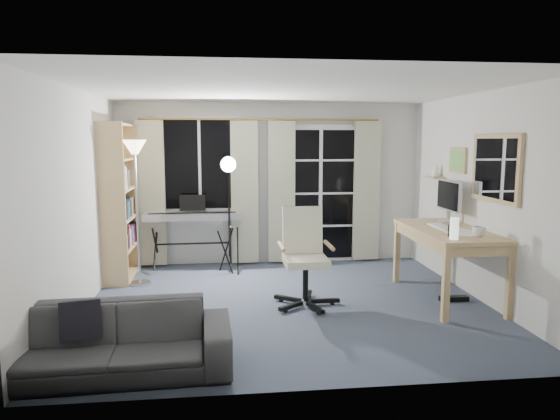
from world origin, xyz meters
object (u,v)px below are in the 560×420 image
object	(u,v)px
torchiere_lamp	(135,169)
mug	(479,230)
office_chair	(304,247)
sofa	(113,330)
studio_light	(229,178)
keyboard_piano	(193,217)
bookshelf	(117,206)
desk	(448,237)
monitor	(449,197)

from	to	relation	value
torchiere_lamp	mug	bearing A→B (deg)	-21.56
office_chair	sofa	distance (m)	2.40
torchiere_lamp	studio_light	size ratio (longest dim) A/B	1.11
mug	keyboard_piano	bearing A→B (deg)	144.65
studio_light	sofa	distance (m)	3.21
bookshelf	keyboard_piano	world-z (taller)	bookshelf
bookshelf	torchiere_lamp	distance (m)	0.70
keyboard_piano	sofa	bearing A→B (deg)	-98.93
mug	sofa	size ratio (longest dim) A/B	0.07
studio_light	bookshelf	bearing A→B (deg)	-177.30
studio_light	desk	size ratio (longest dim) A/B	1.07
studio_light	sofa	size ratio (longest dim) A/B	0.89
office_chair	desk	world-z (taller)	office_chair
bookshelf	mug	size ratio (longest dim) A/B	15.15
bookshelf	keyboard_piano	bearing A→B (deg)	20.75
studio_light	keyboard_piano	bearing A→B (deg)	148.03
monitor	torchiere_lamp	bearing A→B (deg)	172.24
bookshelf	mug	bearing A→B (deg)	-24.54
keyboard_piano	desk	distance (m)	3.49
desk	monitor	xyz separation A→B (m)	(0.20, 0.45, 0.42)
torchiere_lamp	desk	distance (m)	3.89
office_chair	desk	distance (m)	1.69
bookshelf	monitor	world-z (taller)	bookshelf
keyboard_piano	monitor	distance (m)	3.49
desk	sofa	distance (m)	3.81
torchiere_lamp	desk	xyz separation A→B (m)	(3.68, -0.99, -0.76)
desk	sofa	bearing A→B (deg)	-156.08
studio_light	mug	xyz separation A→B (m)	(2.61, -1.88, -0.44)
torchiere_lamp	mug	world-z (taller)	torchiere_lamp
studio_light	desk	xyz separation A→B (m)	(2.51, -1.38, -0.61)
mug	sofa	xyz separation A→B (m)	(-3.57, -1.02, -0.54)
bookshelf	sofa	bearing A→B (deg)	-79.70
desk	monitor	world-z (taller)	monitor
torchiere_lamp	keyboard_piano	bearing A→B (deg)	48.42
bookshelf	office_chair	size ratio (longest dim) A/B	1.89
bookshelf	sofa	xyz separation A→B (m)	(0.54, -2.87, -0.62)
desk	office_chair	bearing A→B (deg)	178.25
studio_light	mug	distance (m)	3.25
mug	office_chair	bearing A→B (deg)	162.65
torchiere_lamp	keyboard_piano	world-z (taller)	torchiere_lamp
torchiere_lamp	mug	distance (m)	4.11
monitor	desk	bearing A→B (deg)	-113.32
office_chair	torchiere_lamp	bearing A→B (deg)	154.19
keyboard_piano	bookshelf	bearing A→B (deg)	-160.25
office_chair	sofa	bearing A→B (deg)	-139.11
office_chair	mug	distance (m)	1.89
desk	bookshelf	bearing A→B (deg)	161.61
office_chair	monitor	world-z (taller)	monitor
studio_light	mug	size ratio (longest dim) A/B	12.18
office_chair	studio_light	bearing A→B (deg)	121.38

